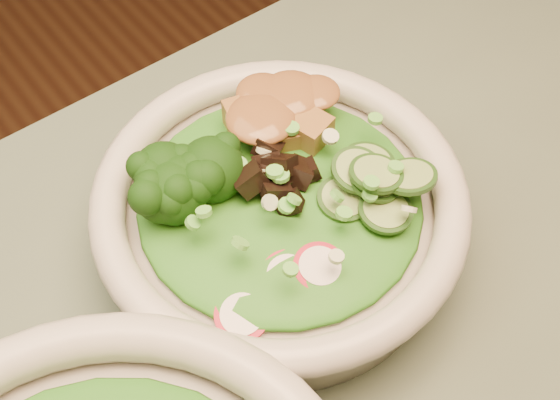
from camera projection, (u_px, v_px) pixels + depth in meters
salad_bowl at (280, 216)px, 0.52m from camera, size 0.24×0.24×0.07m
lettuce_bed at (280, 199)px, 0.50m from camera, size 0.18×0.18×0.02m
broccoli_florets at (189, 194)px, 0.48m from camera, size 0.08×0.08×0.04m
radish_slices at (291, 278)px, 0.46m from camera, size 0.11×0.06×0.02m
cucumber_slices at (373, 186)px, 0.49m from camera, size 0.08×0.08×0.03m
mushroom_heap at (279, 174)px, 0.50m from camera, size 0.08×0.08×0.04m
tofu_cubes at (277, 121)px, 0.52m from camera, size 0.09×0.07×0.03m
peanut_sauce at (276, 109)px, 0.51m from camera, size 0.06×0.05×0.01m
scallion_garnish at (280, 179)px, 0.48m from camera, size 0.17×0.17×0.02m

